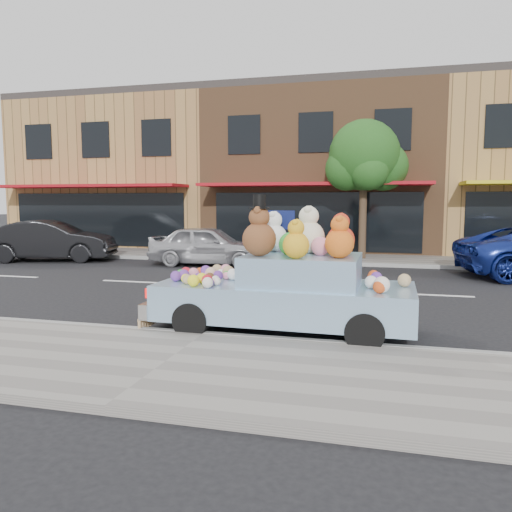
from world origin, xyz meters
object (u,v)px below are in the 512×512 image
(art_car, at_px, (286,286))
(car_silver, at_px, (208,245))
(street_tree, at_px, (365,162))
(car_dark, at_px, (51,241))

(art_car, bearing_deg, car_silver, 119.09)
(street_tree, relative_size, car_silver, 1.27)
(street_tree, distance_m, car_silver, 6.54)
(art_car, bearing_deg, car_dark, 144.13)
(street_tree, relative_size, art_car, 1.16)
(street_tree, distance_m, car_dark, 12.07)
(street_tree, bearing_deg, car_silver, -153.04)
(car_silver, bearing_deg, art_car, -154.68)
(car_silver, distance_m, art_car, 9.22)
(street_tree, height_order, car_dark, street_tree)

